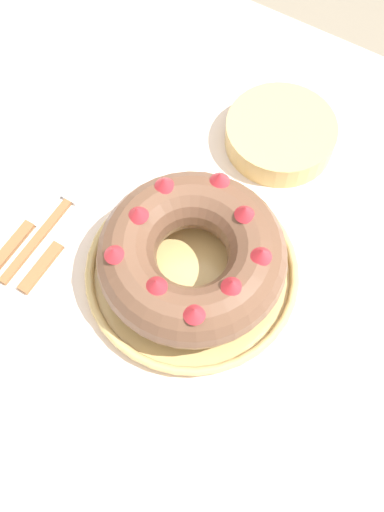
{
  "coord_description": "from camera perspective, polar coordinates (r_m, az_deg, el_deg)",
  "views": [
    {
      "loc": [
        0.2,
        -0.26,
        1.51
      ],
      "look_at": [
        0.02,
        0.03,
        0.82
      ],
      "focal_mm": 42.0,
      "sensor_mm": 36.0,
      "label": 1
    }
  ],
  "objects": [
    {
      "name": "cake_knife",
      "position": [
        0.86,
        -12.66,
        0.9
      ],
      "size": [
        0.02,
        0.19,
        0.01
      ],
      "rotation": [
        0.0,
        0.0,
        0.1
      ],
      "color": "#936038",
      "rests_on": "dining_table"
    },
    {
      "name": "ground_plane",
      "position": [
        1.54,
        -1.27,
        -13.68
      ],
      "size": [
        8.0,
        8.0,
        0.0
      ],
      "primitive_type": "plane",
      "color": "gray"
    },
    {
      "name": "dining_table",
      "position": [
        0.89,
        -2.14,
        -4.49
      ],
      "size": [
        1.58,
        1.07,
        0.76
      ],
      "color": "beige",
      "rests_on": "ground_plane"
    },
    {
      "name": "side_bowl",
      "position": [
        0.93,
        8.41,
        11.4
      ],
      "size": [
        0.17,
        0.17,
        0.04
      ],
      "primitive_type": "cylinder",
      "color": "tan",
      "rests_on": "dining_table"
    },
    {
      "name": "serving_knife",
      "position": [
        0.89,
        -15.27,
        2.81
      ],
      "size": [
        0.02,
        0.23,
        0.01
      ],
      "rotation": [
        0.0,
        0.0,
        0.0
      ],
      "color": "#936038",
      "rests_on": "dining_table"
    },
    {
      "name": "fork",
      "position": [
        0.88,
        -12.82,
        3.71
      ],
      "size": [
        0.02,
        0.21,
        0.01
      ],
      "rotation": [
        0.0,
        0.0,
        0.0
      ],
      "color": "#936038",
      "rests_on": "dining_table"
    },
    {
      "name": "serving_dish",
      "position": [
        0.81,
        0.0,
        -1.51
      ],
      "size": [
        0.29,
        0.29,
        0.02
      ],
      "color": "tan",
      "rests_on": "dining_table"
    },
    {
      "name": "bundt_cake",
      "position": [
        0.77,
        -0.0,
        0.03
      ],
      "size": [
        0.25,
        0.25,
        0.09
      ],
      "color": "brown",
      "rests_on": "serving_dish"
    }
  ]
}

